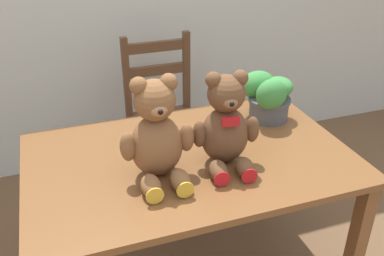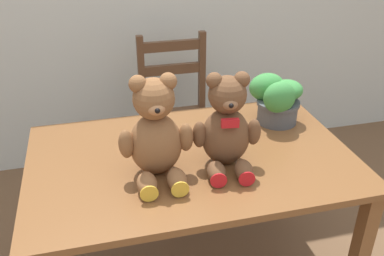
{
  "view_description": "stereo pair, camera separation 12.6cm",
  "coord_description": "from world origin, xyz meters",
  "px_view_note": "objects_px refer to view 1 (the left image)",
  "views": [
    {
      "loc": [
        -0.49,
        -1.0,
        1.68
      ],
      "look_at": [
        -0.02,
        0.35,
        0.9
      ],
      "focal_mm": 40.0,
      "sensor_mm": 36.0,
      "label": 1
    },
    {
      "loc": [
        -0.37,
        -1.03,
        1.68
      ],
      "look_at": [
        -0.02,
        0.35,
        0.9
      ],
      "focal_mm": 40.0,
      "sensor_mm": 36.0,
      "label": 2
    }
  ],
  "objects_px": {
    "teddy_bear_left": "(157,136)",
    "teddy_bear_right": "(226,126)",
    "wooden_chair_behind": "(165,120)",
    "potted_plant": "(268,96)"
  },
  "relations": [
    {
      "from": "teddy_bear_left",
      "to": "teddy_bear_right",
      "type": "height_order",
      "value": "teddy_bear_left"
    },
    {
      "from": "wooden_chair_behind",
      "to": "potted_plant",
      "type": "xyz_separation_m",
      "value": [
        0.34,
        -0.62,
        0.37
      ]
    },
    {
      "from": "teddy_bear_right",
      "to": "teddy_bear_left",
      "type": "bearing_deg",
      "value": 8.66
    },
    {
      "from": "teddy_bear_left",
      "to": "teddy_bear_right",
      "type": "bearing_deg",
      "value": -178.59
    },
    {
      "from": "teddy_bear_left",
      "to": "teddy_bear_right",
      "type": "relative_size",
      "value": 1.05
    },
    {
      "from": "teddy_bear_right",
      "to": "potted_plant",
      "type": "relative_size",
      "value": 1.59
    },
    {
      "from": "wooden_chair_behind",
      "to": "potted_plant",
      "type": "height_order",
      "value": "wooden_chair_behind"
    },
    {
      "from": "teddy_bear_left",
      "to": "teddy_bear_right",
      "type": "distance_m",
      "value": 0.28
    },
    {
      "from": "wooden_chair_behind",
      "to": "teddy_bear_right",
      "type": "relative_size",
      "value": 2.48
    },
    {
      "from": "wooden_chair_behind",
      "to": "teddy_bear_left",
      "type": "bearing_deg",
      "value": 72.86
    }
  ]
}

